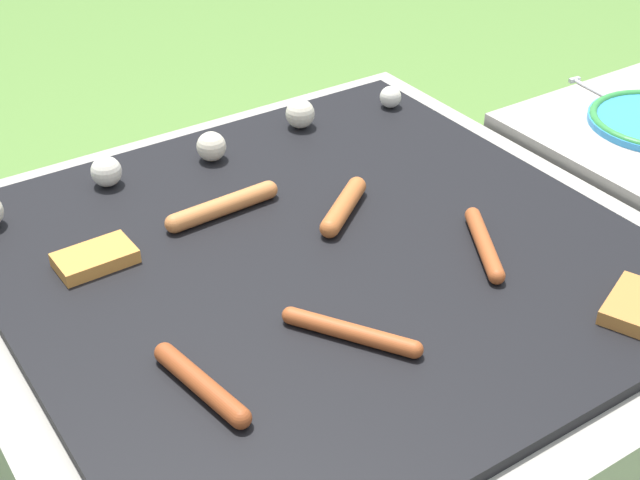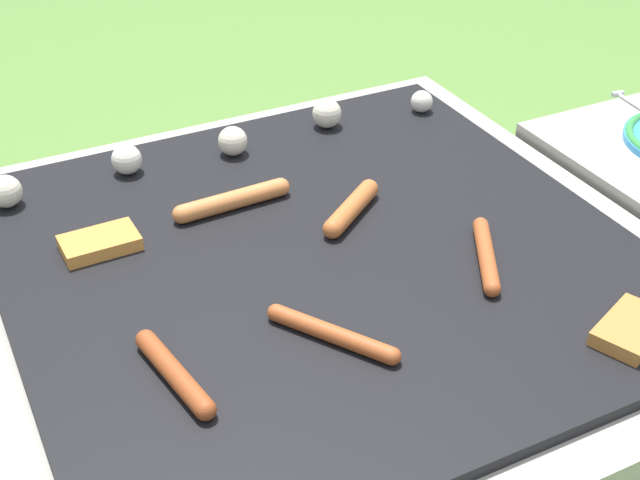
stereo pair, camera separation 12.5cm
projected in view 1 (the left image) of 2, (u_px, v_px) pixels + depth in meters
ground_plane at (320, 447)px, 1.49m from camera, size 14.00×14.00×0.00m
grill at (320, 358)px, 1.38m from camera, size 0.98×0.98×0.40m
sausage_front_center at (344, 206)px, 1.34m from camera, size 0.13×0.11×0.03m
sausage_back_right at (484, 244)px, 1.26m from camera, size 0.10×0.16×0.02m
sausage_back_center at (201, 384)px, 1.02m from camera, size 0.05×0.17×0.03m
sausage_mid_left at (223, 206)px, 1.34m from camera, size 0.19×0.04×0.03m
sausage_back_left at (351, 332)px, 1.10m from camera, size 0.11×0.16×0.02m
bread_slice_center at (95, 258)px, 1.24m from camera, size 0.11×0.07×0.02m
bread_slice_left at (635, 305)px, 1.15m from camera, size 0.12×0.10×0.02m
mushroom_row at (190, 150)px, 1.47m from camera, size 0.79×0.07×0.05m
fork_utensil at (601, 94)px, 1.70m from camera, size 0.03×0.18×0.01m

